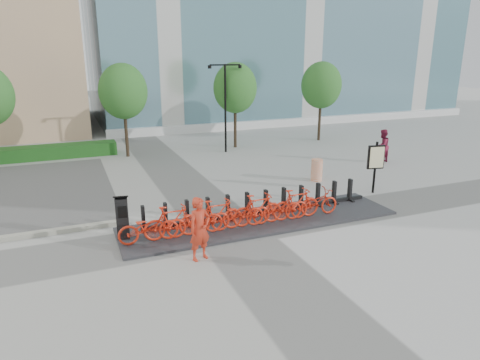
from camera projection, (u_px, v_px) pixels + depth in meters
name	position (u px, v px, depth m)	size (l,w,h in m)	color
ground	(229.00, 231.00, 13.94)	(120.00, 120.00, 0.00)	#ABACAA
hedge_b	(60.00, 151.00, 23.72)	(6.00, 1.20, 0.70)	#1C5816
tree_1	(123.00, 91.00, 23.02)	(2.60, 2.60, 5.10)	#463625
tree_2	(235.00, 88.00, 25.39)	(2.60, 2.60, 5.10)	#463625
tree_3	(321.00, 85.00, 27.57)	(2.60, 2.60, 5.10)	#463625
streetlamp	(225.00, 98.00, 24.26)	(2.00, 0.20, 5.00)	black
dock_pad	(261.00, 221.00, 14.66)	(9.60, 2.40, 0.08)	#2F2E33
dock_rail_posts	(257.00, 203.00, 14.98)	(8.02, 0.50, 0.85)	black
bike_0	(149.00, 227.00, 12.79)	(0.64, 1.82, 0.96)	red
bike_1	(172.00, 222.00, 13.03)	(0.50, 1.77, 1.06)	red
bike_2	(195.00, 220.00, 13.31)	(0.64, 1.82, 0.96)	red
bike_3	(217.00, 215.00, 13.56)	(0.50, 1.77, 1.06)	red
bike_4	(238.00, 214.00, 13.84)	(0.64, 1.82, 0.96)	red
bike_5	(258.00, 209.00, 14.08)	(0.50, 1.77, 1.06)	red
bike_6	(277.00, 208.00, 14.36)	(0.64, 1.82, 0.96)	red
bike_7	(296.00, 204.00, 14.61)	(0.50, 1.77, 1.06)	red
bike_8	(314.00, 203.00, 14.89)	(0.64, 1.82, 0.96)	red
kiosk	(122.00, 217.00, 13.01)	(0.49, 0.43, 1.42)	black
worker_red	(200.00, 229.00, 11.76)	(0.66, 0.43, 1.82)	red
pedestrian	(382.00, 146.00, 22.48)	(0.86, 0.67, 1.76)	maroon
construction_barrel	(317.00, 170.00, 19.32)	(0.52, 0.52, 0.99)	#ED510C
map_sign	(376.00, 159.00, 17.35)	(0.71, 0.24, 2.15)	black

